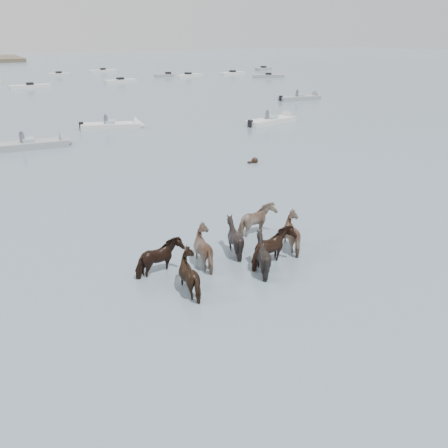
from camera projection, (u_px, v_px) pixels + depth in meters
ground at (261, 276)px, 15.83m from camera, size 400.00×400.00×0.00m
pony_herd at (239, 248)px, 16.67m from camera, size 7.15×4.35×1.61m
swimming_pony at (254, 161)px, 29.53m from camera, size 0.72×0.44×0.44m
motorboat_b at (41, 144)px, 33.48m from camera, size 6.00×2.02×1.92m
motorboat_c at (120, 126)px, 40.02m from camera, size 5.68×3.32×1.92m
motorboat_d at (276, 120)px, 42.52m from camera, size 6.00×2.78×1.92m
motorboat_e at (305, 98)px, 57.14m from camera, size 6.04×2.25×1.92m
distant_flotilla at (22, 82)px, 75.28m from camera, size 106.49×29.69×0.93m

